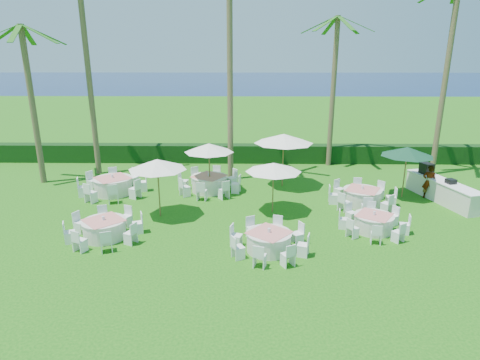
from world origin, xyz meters
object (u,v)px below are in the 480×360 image
(banquet_table_f, at_px, (362,197))
(umbrella_d, at_px, (284,139))
(staff_person, at_px, (429,182))
(umbrella_a, at_px, (157,164))
(umbrella_green, at_px, (407,152))
(buffet_table, at_px, (442,190))
(banquet_table_e, at_px, (209,183))
(banquet_table_b, at_px, (269,241))
(banquet_table_a, at_px, (104,228))
(banquet_table_d, at_px, (113,185))
(banquet_table_c, at_px, (373,222))
(umbrella_c, at_px, (209,148))
(umbrella_b, at_px, (274,167))

(banquet_table_f, height_order, umbrella_d, umbrella_d)
(staff_person, bearing_deg, umbrella_a, 31.95)
(umbrella_green, xyz_separation_m, buffet_table, (1.72, -0.53, -1.82))
(banquet_table_e, xyz_separation_m, umbrella_d, (3.97, 0.98, 2.23))
(banquet_table_b, xyz_separation_m, umbrella_d, (1.16, 7.85, 2.28))
(banquet_table_a, bearing_deg, umbrella_a, 52.72)
(banquet_table_d, height_order, umbrella_a, umbrella_a)
(banquet_table_c, distance_m, umbrella_green, 5.45)
(banquet_table_c, height_order, umbrella_d, umbrella_d)
(banquet_table_f, bearing_deg, banquet_table_c, -96.73)
(umbrella_green, distance_m, staff_person, 1.96)
(banquet_table_a, height_order, banquet_table_f, banquet_table_f)
(banquet_table_d, height_order, staff_person, staff_person)
(banquet_table_a, bearing_deg, umbrella_c, 57.28)
(banquet_table_f, relative_size, umbrella_d, 0.99)
(umbrella_b, distance_m, buffet_table, 8.79)
(umbrella_b, height_order, staff_person, umbrella_b)
(umbrella_d, bearing_deg, umbrella_c, -164.02)
(banquet_table_c, xyz_separation_m, umbrella_d, (-3.23, 6.00, 2.30))
(banquet_table_e, bearing_deg, banquet_table_f, -14.48)
(umbrella_c, bearing_deg, banquet_table_a, -122.72)
(banquet_table_c, bearing_deg, umbrella_green, 57.01)
(umbrella_a, bearing_deg, banquet_table_c, -9.04)
(banquet_table_f, bearing_deg, banquet_table_d, 173.45)
(banquet_table_a, xyz_separation_m, banquet_table_c, (10.83, 0.83, -0.02))
(umbrella_b, bearing_deg, buffet_table, 11.06)
(banquet_table_c, height_order, staff_person, staff_person)
(umbrella_green, height_order, staff_person, umbrella_green)
(umbrella_b, relative_size, umbrella_c, 0.97)
(banquet_table_f, bearing_deg, umbrella_c, 166.49)
(banquet_table_a, bearing_deg, banquet_table_b, -9.04)
(umbrella_a, xyz_separation_m, umbrella_c, (1.93, 3.43, -0.02))
(banquet_table_f, distance_m, buffet_table, 4.17)
(buffet_table, bearing_deg, umbrella_d, 163.45)
(banquet_table_e, height_order, staff_person, staff_person)
(umbrella_c, distance_m, buffet_table, 11.84)
(banquet_table_a, relative_size, umbrella_a, 1.10)
(umbrella_d, bearing_deg, umbrella_green, -16.36)
(banquet_table_c, distance_m, banquet_table_d, 13.00)
(banquet_table_f, relative_size, umbrella_c, 1.21)
(banquet_table_b, height_order, umbrella_d, umbrella_d)
(banquet_table_f, distance_m, staff_person, 3.79)
(banquet_table_d, bearing_deg, buffet_table, -2.74)
(banquet_table_e, bearing_deg, banquet_table_a, -121.82)
(banquet_table_b, height_order, umbrella_a, umbrella_a)
(banquet_table_c, bearing_deg, banquet_table_e, 145.10)
(umbrella_c, xyz_separation_m, umbrella_green, (9.92, -0.63, -0.01))
(banquet_table_e, distance_m, umbrella_b, 4.67)
(banquet_table_f, bearing_deg, banquet_table_b, -134.01)
(banquet_table_d, relative_size, buffet_table, 0.74)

